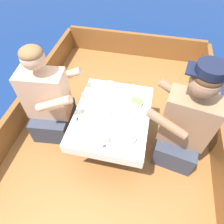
{
  "coord_description": "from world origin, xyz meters",
  "views": [
    {
      "loc": [
        0.24,
        -1.07,
        2.11
      ],
      "look_at": [
        0.0,
        0.03,
        0.77
      ],
      "focal_mm": 32.0,
      "sensor_mm": 36.0,
      "label": 1
    }
  ],
  "objects": [
    {
      "name": "sandwich",
      "position": [
        0.19,
        0.19,
        0.78
      ],
      "size": [
        0.13,
        0.1,
        0.05
      ],
      "rotation": [
        0.0,
        0.0,
        -0.25
      ],
      "color": "#E0BC7F",
      "rests_on": "plate_sandwich"
    },
    {
      "name": "bowl_port_far",
      "position": [
        -0.13,
        0.16,
        0.77
      ],
      "size": [
        0.13,
        0.13,
        0.04
      ],
      "color": "white",
      "rests_on": "cockpit_table"
    },
    {
      "name": "utensil_spoon_port",
      "position": [
        -0.25,
        0.1,
        0.75
      ],
      "size": [
        0.05,
        0.17,
        0.01
      ],
      "rotation": [
        0.0,
        0.0,
        1.43
      ],
      "color": "silver",
      "rests_on": "cockpit_table"
    },
    {
      "name": "tin_can",
      "position": [
        0.01,
        -0.26,
        0.77
      ],
      "size": [
        0.07,
        0.07,
        0.05
      ],
      "color": "silver",
      "rests_on": "cockpit_table"
    },
    {
      "name": "person_starboard",
      "position": [
        0.63,
        0.05,
        0.74
      ],
      "size": [
        0.57,
        0.52,
        1.05
      ],
      "rotation": [
        0.0,
        0.0,
        2.97
      ],
      "color": "#333847",
      "rests_on": "boat_deck"
    },
    {
      "name": "plate_sandwich",
      "position": [
        0.19,
        0.19,
        0.75
      ],
      "size": [
        0.18,
        0.18,
        0.01
      ],
      "color": "white",
      "rests_on": "cockpit_table"
    },
    {
      "name": "bowl_center_far",
      "position": [
        0.17,
        -0.2,
        0.77
      ],
      "size": [
        0.15,
        0.15,
        0.04
      ],
      "color": "white",
      "rests_on": "cockpit_table"
    },
    {
      "name": "bowl_starboard_near",
      "position": [
        -0.09,
        0.35,
        0.77
      ],
      "size": [
        0.12,
        0.12,
        0.04
      ],
      "color": "white",
      "rests_on": "cockpit_table"
    },
    {
      "name": "utensil_fork_starboard",
      "position": [
        -0.03,
        -0.32,
        0.75
      ],
      "size": [
        0.17,
        0.06,
        0.0
      ],
      "rotation": [
        0.0,
        0.0,
        0.27
      ],
      "color": "silver",
      "rests_on": "cockpit_table"
    },
    {
      "name": "gunwale_port",
      "position": [
        -1.02,
        0.0,
        0.46
      ],
      "size": [
        0.06,
        3.33,
        0.3
      ],
      "primitive_type": "cube",
      "color": "brown",
      "rests_on": "boat_deck"
    },
    {
      "name": "coffee_cup_port",
      "position": [
        -0.22,
        0.29,
        0.78
      ],
      "size": [
        0.1,
        0.07,
        0.06
      ],
      "color": "white",
      "rests_on": "cockpit_table"
    },
    {
      "name": "person_port",
      "position": [
        -0.63,
        0.07,
        0.7
      ],
      "size": [
        0.55,
        0.48,
        0.99
      ],
      "rotation": [
        0.0,
        0.0,
        0.1
      ],
      "color": "#333847",
      "rests_on": "boat_deck"
    },
    {
      "name": "cockpit_table",
      "position": [
        0.0,
        0.03,
        0.7
      ],
      "size": [
        0.66,
        0.82,
        0.44
      ],
      "color": "#B2B2B7",
      "rests_on": "boat_deck"
    },
    {
      "name": "plate_bread",
      "position": [
        -0.15,
        -0.18,
        0.75
      ],
      "size": [
        0.2,
        0.2,
        0.01
      ],
      "color": "white",
      "rests_on": "cockpit_table"
    },
    {
      "name": "utensil_spoon_starboard",
      "position": [
        0.22,
        -0.26,
        0.75
      ],
      "size": [
        0.13,
        0.13,
        0.01
      ],
      "rotation": [
        0.0,
        0.0,
        2.38
      ],
      "color": "silver",
      "rests_on": "cockpit_table"
    },
    {
      "name": "utensil_knife_starboard",
      "position": [
        -0.28,
        0.2,
        0.75
      ],
      "size": [
        0.17,
        0.05,
        0.0
      ],
      "rotation": [
        0.0,
        0.0,
        2.92
      ],
      "color": "silver",
      "rests_on": "cockpit_table"
    },
    {
      "name": "gunwale_starboard",
      "position": [
        1.02,
        0.0,
        0.46
      ],
      "size": [
        0.06,
        3.33,
        0.3
      ],
      "primitive_type": "cube",
      "color": "brown",
      "rests_on": "boat_deck"
    },
    {
      "name": "coffee_cup_center",
      "position": [
        0.0,
        0.22,
        0.78
      ],
      "size": [
        0.1,
        0.07,
        0.06
      ],
      "color": "white",
      "rests_on": "cockpit_table"
    },
    {
      "name": "bow_coaming",
      "position": [
        0.0,
        1.64,
        0.48
      ],
      "size": [
        1.98,
        0.06,
        0.34
      ],
      "primitive_type": "cube",
      "color": "brown",
      "rests_on": "boat_deck"
    },
    {
      "name": "coffee_cup_starboard",
      "position": [
        0.16,
        0.01,
        0.78
      ],
      "size": [
        0.11,
        0.08,
        0.06
      ],
      "color": "white",
      "rests_on": "cockpit_table"
    },
    {
      "name": "ground_plane",
      "position": [
        0.0,
        0.0,
        0.0
      ],
      "size": [
        60.0,
        60.0,
        0.0
      ],
      "primitive_type": "plane",
      "color": "navy"
    },
    {
      "name": "bowl_port_near",
      "position": [
        -0.08,
        -0.0,
        0.77
      ],
      "size": [
        0.14,
        0.14,
        0.04
      ],
      "color": "white",
      "rests_on": "cockpit_table"
    },
    {
      "name": "utensil_knife_port",
      "position": [
        0.12,
        0.37,
        0.75
      ],
      "size": [
        0.03,
        0.17,
        0.0
      ],
      "rotation": [
        0.0,
        0.0,
        1.44
      ],
      "color": "silver",
      "rests_on": "cockpit_table"
    },
    {
      "name": "boat_deck",
      "position": [
        0.0,
        0.0,
        0.15
      ],
      "size": [
        2.1,
        3.33,
        0.31
      ],
      "primitive_type": "cube",
      "color": "brown",
      "rests_on": "ground_plane"
    },
    {
      "name": "utensil_fork_port",
      "position": [
        -0.28,
        -0.15,
        0.75
      ],
      "size": [
        0.02,
        0.17,
        0.0
      ],
      "rotation": [
        0.0,
        0.0,
        1.55
      ],
      "color": "silver",
      "rests_on": "cockpit_table"
    }
  ]
}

